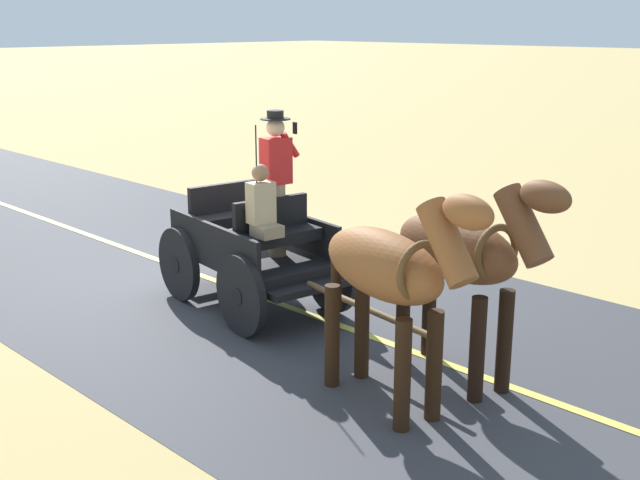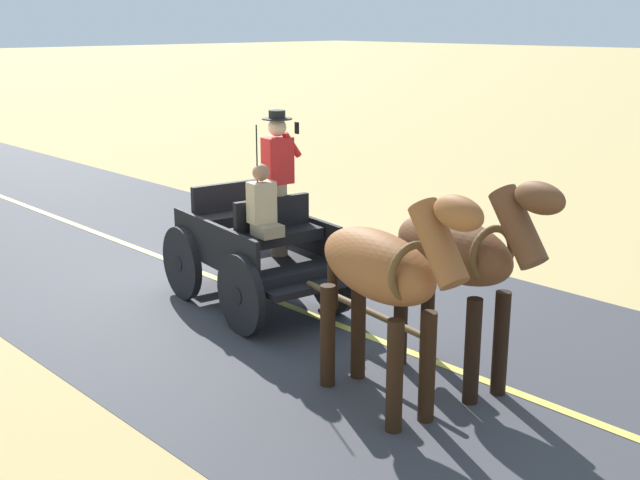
# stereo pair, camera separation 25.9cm
# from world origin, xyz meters

# --- Properties ---
(ground_plane) EXTENTS (200.00, 200.00, 0.00)m
(ground_plane) POSITION_xyz_m (0.00, 0.00, 0.00)
(ground_plane) COLOR tan
(road_surface) EXTENTS (6.19, 160.00, 0.01)m
(road_surface) POSITION_xyz_m (0.00, 0.00, 0.00)
(road_surface) COLOR #38383D
(road_surface) RESTS_ON ground
(road_centre_stripe) EXTENTS (0.12, 160.00, 0.00)m
(road_centre_stripe) POSITION_xyz_m (0.00, 0.00, 0.01)
(road_centre_stripe) COLOR #DBCC4C
(road_centre_stripe) RESTS_ON road_surface
(horse_drawn_carriage) EXTENTS (1.74, 4.51, 2.50)m
(horse_drawn_carriage) POSITION_xyz_m (0.27, 1.07, 0.82)
(horse_drawn_carriage) COLOR black
(horse_drawn_carriage) RESTS_ON ground
(horse_near_side) EXTENTS (0.85, 2.15, 2.21)m
(horse_near_side) POSITION_xyz_m (0.23, 4.14, 1.32)
(horse_near_side) COLOR brown
(horse_near_side) RESTS_ON ground
(horse_off_side) EXTENTS (0.86, 2.15, 2.21)m
(horse_off_side) POSITION_xyz_m (1.17, 4.01, 1.32)
(horse_off_side) COLOR brown
(horse_off_side) RESTS_ON ground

